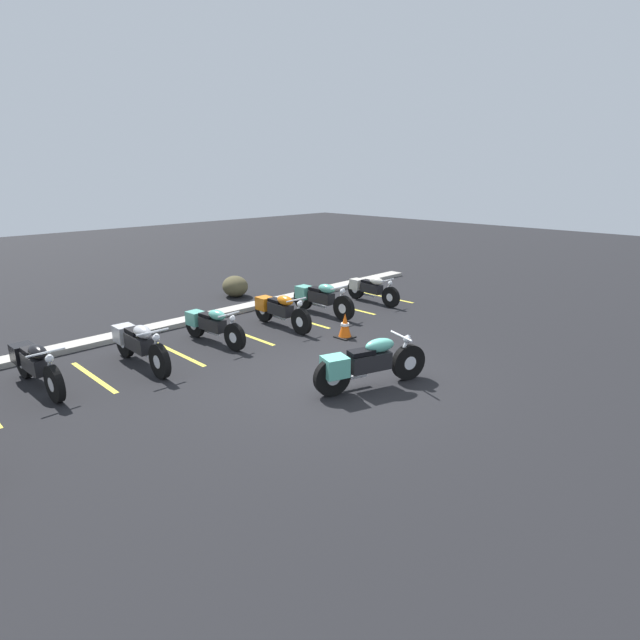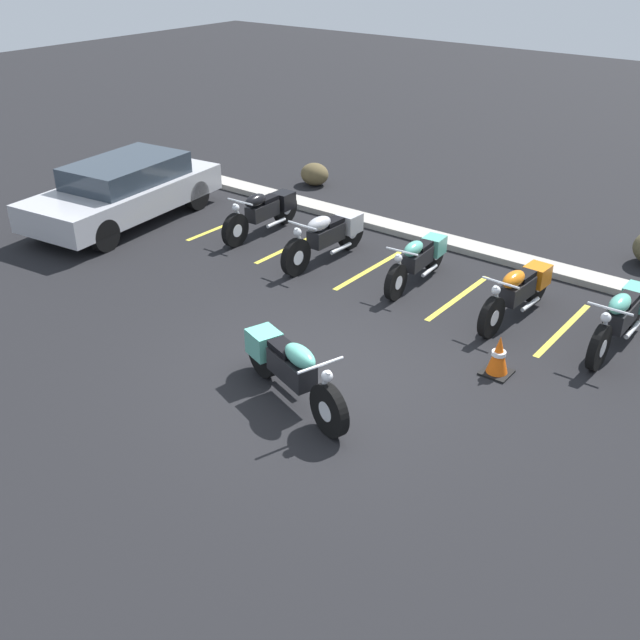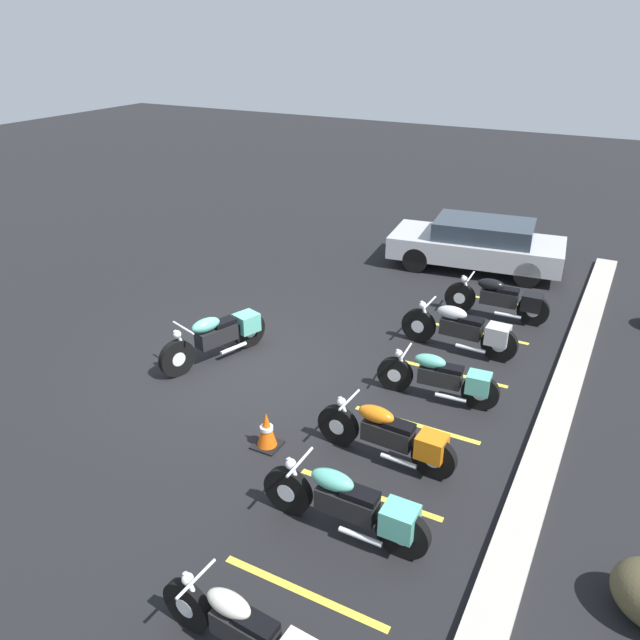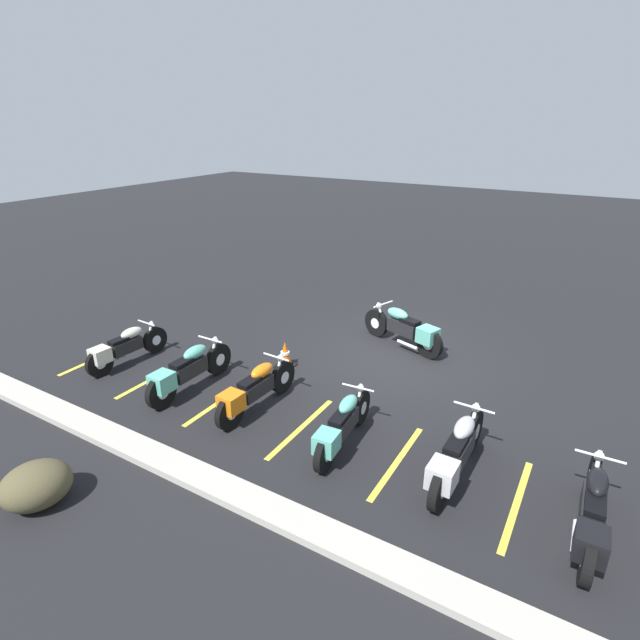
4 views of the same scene
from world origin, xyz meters
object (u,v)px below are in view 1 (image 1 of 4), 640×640
object	(u,v)px
parked_bike_0	(35,363)
parked_bike_1	(138,343)
landscape_rock_0	(235,286)
parked_bike_4	(320,297)
parked_bike_3	(279,309)
traffic_cone	(345,326)
parked_bike_2	(211,324)
motorcycle_teal_featured	(366,363)
parked_bike_5	(370,288)

from	to	relation	value
parked_bike_0	parked_bike_1	xyz separation A→B (m)	(1.84, -0.29, 0.02)
parked_bike_0	landscape_rock_0	world-z (taller)	parked_bike_0
parked_bike_4	landscape_rock_0	size ratio (longest dim) A/B	2.36
parked_bike_3	traffic_cone	distance (m)	1.88
traffic_cone	parked_bike_2	bearing A→B (deg)	141.72
parked_bike_4	traffic_cone	xyz separation A→B (m)	(-1.05, -1.91, -0.20)
motorcycle_teal_featured	parked_bike_5	xyz separation A→B (m)	(5.00, 4.02, -0.06)
parked_bike_4	traffic_cone	size ratio (longest dim) A/B	3.80
parked_bike_2	parked_bike_5	bearing A→B (deg)	83.81
landscape_rock_0	parked_bike_5	bearing A→B (deg)	-55.03
parked_bike_1	landscape_rock_0	world-z (taller)	parked_bike_1
parked_bike_5	landscape_rock_0	xyz separation A→B (m)	(-2.47, 3.53, -0.10)
traffic_cone	landscape_rock_0	bearing A→B (deg)	83.40
parked_bike_0	traffic_cone	size ratio (longest dim) A/B	3.73
motorcycle_teal_featured	parked_bike_0	distance (m)	6.05
parked_bike_1	parked_bike_4	size ratio (longest dim) A/B	1.02
parked_bike_2	motorcycle_teal_featured	bearing A→B (deg)	3.21
parked_bike_1	traffic_cone	distance (m)	4.67
parked_bike_0	landscape_rock_0	bearing A→B (deg)	113.76
parked_bike_0	parked_bike_5	size ratio (longest dim) A/B	1.09
parked_bike_3	parked_bike_4	size ratio (longest dim) A/B	0.96
parked_bike_0	traffic_cone	xyz separation A→B (m)	(6.16, -2.05, -0.19)
parked_bike_3	landscape_rock_0	bearing A→B (deg)	164.31
parked_bike_3	landscape_rock_0	xyz separation A→B (m)	(1.15, 3.50, -0.13)
parked_bike_0	parked_bike_2	bearing A→B (deg)	86.51
parked_bike_5	landscape_rock_0	distance (m)	4.31
parked_bike_0	parked_bike_1	bearing A→B (deg)	79.29
parked_bike_1	parked_bike_3	distance (m)	3.78
parked_bike_1	traffic_cone	bearing A→B (deg)	69.19
parked_bike_1	parked_bike_5	bearing A→B (deg)	91.45
parked_bike_5	motorcycle_teal_featured	bearing A→B (deg)	-47.50
parked_bike_2	parked_bike_4	world-z (taller)	parked_bike_4
motorcycle_teal_featured	parked_bike_2	size ratio (longest dim) A/B	1.07
parked_bike_2	parked_bike_5	size ratio (longest dim) A/B	1.02
parked_bike_4	landscape_rock_0	xyz separation A→B (m)	(-0.43, 3.39, -0.15)
landscape_rock_0	traffic_cone	xyz separation A→B (m)	(-0.61, -5.30, -0.05)
parked_bike_0	parked_bike_3	xyz separation A→B (m)	(5.62, -0.25, -0.01)
parked_bike_5	parked_bike_4	bearing A→B (deg)	-90.30
parked_bike_1	traffic_cone	xyz separation A→B (m)	(4.32, -1.77, -0.20)
parked_bike_0	parked_bike_5	bearing A→B (deg)	86.35
parked_bike_0	parked_bike_4	xyz separation A→B (m)	(7.20, -0.14, 0.01)
parked_bike_2	parked_bike_4	distance (m)	3.52
parked_bike_1	parked_bike_4	bearing A→B (deg)	92.96
motorcycle_teal_featured	parked_bike_3	world-z (taller)	motorcycle_teal_featured
parked_bike_4	parked_bike_2	bearing A→B (deg)	-90.55
parked_bike_0	parked_bike_5	world-z (taller)	parked_bike_0
traffic_cone	parked_bike_3	bearing A→B (deg)	106.54
parked_bike_4	landscape_rock_0	world-z (taller)	parked_bike_4
parked_bike_4	parked_bike_5	xyz separation A→B (m)	(2.04, -0.14, -0.05)
parked_bike_0	parked_bike_3	size ratio (longest dim) A/B	1.02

